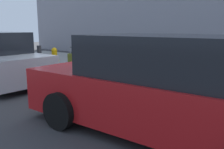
{
  "coord_description": "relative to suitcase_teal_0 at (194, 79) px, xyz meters",
  "views": [
    {
      "loc": [
        -4.87,
        4.96,
        1.7
      ],
      "look_at": [
        -1.04,
        0.17,
        0.51
      ],
      "focal_mm": 38.9,
      "sensor_mm": 36.0,
      "label": 1
    }
  ],
  "objects": [
    {
      "name": "suitcase_olive_1",
      "position": [
        0.51,
        0.01,
        0.02
      ],
      "size": [
        0.4,
        0.21,
        0.83
      ],
      "color": "#59601E",
      "rests_on": "sidewalk_curb"
    },
    {
      "name": "sidewalk_curb",
      "position": [
        2.9,
        -1.91,
        -0.43
      ],
      "size": [
        18.0,
        5.0,
        0.14
      ],
      "primitive_type": "cube",
      "color": "gray",
      "rests_on": "ground_plane"
    },
    {
      "name": "suitcase_olive_8",
      "position": [
        4.13,
        -0.03,
        -0.02
      ],
      "size": [
        0.46,
        0.27,
        0.92
      ],
      "color": "#59601E",
      "rests_on": "sidewalk_curb"
    },
    {
      "name": "suitcase_teal_0",
      "position": [
        0.0,
        0.0,
        0.0
      ],
      "size": [
        0.45,
        0.2,
        1.04
      ],
      "color": "#0F606B",
      "rests_on": "sidewalk_curb"
    },
    {
      "name": "suitcase_red_3",
      "position": [
        1.6,
        0.01,
        -0.08
      ],
      "size": [
        0.41,
        0.21,
        0.78
      ],
      "color": "red",
      "rests_on": "sidewalk_curb"
    },
    {
      "name": "suitcase_navy_4",
      "position": [
        2.13,
        -0.04,
        -0.03
      ],
      "size": [
        0.47,
        0.2,
        0.93
      ],
      "color": "navy",
      "rests_on": "sidewalk_curb"
    },
    {
      "name": "suitcase_black_2",
      "position": [
        1.05,
        -0.01,
        -0.02
      ],
      "size": [
        0.51,
        0.25,
        0.75
      ],
      "color": "black",
      "rests_on": "sidewalk_curb"
    },
    {
      "name": "bollard_post",
      "position": [
        5.82,
        0.18,
        0.09
      ],
      "size": [
        0.17,
        0.17,
        0.9
      ],
      "primitive_type": "cylinder",
      "color": "#333338",
      "rests_on": "sidewalk_curb"
    },
    {
      "name": "suitcase_maroon_5",
      "position": [
        2.68,
        0.01,
        -0.01
      ],
      "size": [
        0.46,
        0.22,
        0.93
      ],
      "color": "maroon",
      "rests_on": "sidewalk_curb"
    },
    {
      "name": "fire_hydrant",
      "position": [
        5.12,
        0.03,
        0.08
      ],
      "size": [
        0.39,
        0.21,
        0.85
      ],
      "color": "#D89E0C",
      "rests_on": "sidewalk_curb"
    },
    {
      "name": "suitcase_teal_7",
      "position": [
        3.64,
        0.03,
        -0.05
      ],
      "size": [
        0.35,
        0.22,
        0.94
      ],
      "color": "#0F606B",
      "rests_on": "sidewalk_curb"
    },
    {
      "name": "ground_plane",
      "position": [
        2.9,
        0.59,
        -0.5
      ],
      "size": [
        40.0,
        40.0,
        0.0
      ],
      "primitive_type": "plane",
      "color": "#333335"
    },
    {
      "name": "parked_car_red_0",
      "position": [
        -0.29,
        2.08,
        0.24
      ],
      "size": [
        4.84,
        2.21,
        1.59
      ],
      "color": "#AD1619",
      "rests_on": "ground_plane"
    },
    {
      "name": "suitcase_silver_6",
      "position": [
        3.19,
        0.02,
        -0.1
      ],
      "size": [
        0.37,
        0.2,
        0.58
      ],
      "color": "#9EA0A8",
      "rests_on": "sidewalk_curb"
    }
  ]
}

